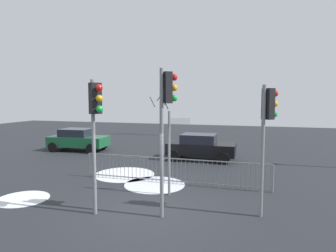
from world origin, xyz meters
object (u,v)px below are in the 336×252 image
at_px(traffic_light_mid_left, 166,109).
at_px(car_green_mid, 78,139).
at_px(traffic_light_mid_right, 95,117).
at_px(bare_tree_left, 161,111).
at_px(direction_sign_post, 171,148).
at_px(car_black_trailing, 201,147).
at_px(traffic_light_rear_right, 267,121).

bearing_deg(traffic_light_mid_left, car_green_mid, 178.99).
bearing_deg(traffic_light_mid_right, car_green_mid, -111.73).
height_order(car_green_mid, bare_tree_left, bare_tree_left).
height_order(traffic_light_mid_right, direction_sign_post, traffic_light_mid_right).
xyz_separation_m(traffic_light_mid_left, bare_tree_left, (-5.92, 18.20, -0.93)).
bearing_deg(car_black_trailing, traffic_light_mid_right, -100.28).
bearing_deg(car_black_trailing, direction_sign_post, -89.73).
distance_m(traffic_light_rear_right, car_black_trailing, 8.36).
bearing_deg(traffic_light_mid_right, car_black_trailing, -157.69).
relative_size(traffic_light_mid_right, bare_tree_left, 0.81).
xyz_separation_m(car_black_trailing, car_green_mid, (-8.37, 0.63, 0.00)).
distance_m(car_black_trailing, car_green_mid, 8.39).
bearing_deg(direction_sign_post, car_green_mid, 126.20).
bearing_deg(traffic_light_mid_right, bare_tree_left, -135.70).
bearing_deg(car_green_mid, direction_sign_post, -43.30).
relative_size(traffic_light_rear_right, traffic_light_mid_left, 0.89).
height_order(direction_sign_post, car_black_trailing, direction_sign_post).
relative_size(traffic_light_rear_right, traffic_light_mid_right, 0.96).
xyz_separation_m(direction_sign_post, car_black_trailing, (-0.04, 6.38, -0.95)).
relative_size(traffic_light_mid_right, car_black_trailing, 1.07).
distance_m(traffic_light_mid_left, bare_tree_left, 19.17).
relative_size(traffic_light_rear_right, car_black_trailing, 1.02).
xyz_separation_m(car_black_trailing, bare_tree_left, (-5.49, 9.93, 1.51)).
bearing_deg(traffic_light_mid_left, bare_tree_left, 152.38).
relative_size(traffic_light_mid_right, direction_sign_post, 1.33).
distance_m(traffic_light_mid_left, car_green_mid, 12.75).
relative_size(car_black_trailing, car_green_mid, 0.98).
distance_m(traffic_light_rear_right, traffic_light_mid_right, 5.01).
bearing_deg(traffic_light_mid_left, car_black_trailing, 137.32).
relative_size(traffic_light_mid_right, traffic_light_mid_left, 0.93).
bearing_deg(bare_tree_left, traffic_light_rear_right, -63.25).
xyz_separation_m(traffic_light_mid_right, car_black_trailing, (1.57, 8.79, -2.21)).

